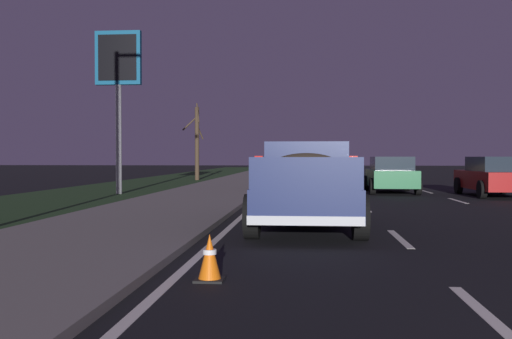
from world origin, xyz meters
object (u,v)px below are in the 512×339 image
at_px(sedan_red, 494,176).
at_px(gas_price_sign, 118,72).
at_px(sedan_green, 391,174).
at_px(sedan_black, 311,174).
at_px(bare_tree_far, 197,142).
at_px(traffic_cone_near, 210,258).
at_px(sedan_tan, 306,167).
at_px(pickup_truck, 306,182).

distance_m(sedan_red, gas_price_sign, 15.54).
bearing_deg(sedan_green, sedan_black, 85.22).
relative_size(sedan_red, bare_tree_far, 0.88).
relative_size(sedan_red, sedan_green, 1.00).
bearing_deg(traffic_cone_near, bare_tree_far, 11.29).
xyz_separation_m(sedan_green, bare_tree_far, (12.37, 10.79, 1.75)).
distance_m(sedan_black, gas_price_sign, 9.21).
height_order(sedan_tan, sedan_black, same).
height_order(pickup_truck, sedan_green, pickup_truck).
relative_size(sedan_tan, sedan_black, 0.99).
bearing_deg(sedan_red, bare_tree_far, 45.40).
bearing_deg(bare_tree_far, traffic_cone_near, -168.71).
bearing_deg(sedan_tan, sedan_black, -179.25).
relative_size(pickup_truck, sedan_green, 1.22).
xyz_separation_m(sedan_black, traffic_cone_near, (-18.13, 1.36, -0.50)).
bearing_deg(gas_price_sign, sedan_black, -74.91).
bearing_deg(pickup_truck, traffic_cone_near, 167.86).
bearing_deg(gas_price_sign, sedan_red, -90.16).
xyz_separation_m(sedan_red, sedan_black, (2.17, 7.06, 0.00)).
bearing_deg(bare_tree_far, sedan_green, -138.89).
xyz_separation_m(sedan_green, traffic_cone_near, (-17.84, 4.76, -0.50)).
bearing_deg(sedan_red, pickup_truck, 145.35).
height_order(sedan_green, gas_price_sign, gas_price_sign).
bearing_deg(traffic_cone_near, pickup_truck, -12.14).
xyz_separation_m(sedan_red, sedan_tan, (17.56, 7.26, 0.00)).
xyz_separation_m(sedan_red, traffic_cone_near, (-15.96, 8.42, -0.50)).
distance_m(sedan_red, sedan_tan, 19.01).
relative_size(sedan_tan, sedan_green, 0.99).
bearing_deg(sedan_red, gas_price_sign, 89.84).
bearing_deg(bare_tree_far, gas_price_sign, 177.98).
distance_m(pickup_truck, traffic_cone_near, 5.65).
bearing_deg(sedan_green, pickup_truck, 163.84).
bearing_deg(sedan_green, sedan_red, -117.27).
bearing_deg(sedan_green, bare_tree_far, 41.11).
height_order(sedan_black, gas_price_sign, gas_price_sign).
distance_m(sedan_black, bare_tree_far, 14.27).
relative_size(sedan_tan, traffic_cone_near, 7.59).
distance_m(sedan_tan, traffic_cone_near, 33.54).
bearing_deg(sedan_black, sedan_green, -94.78).
relative_size(pickup_truck, traffic_cone_near, 9.35).
height_order(sedan_black, traffic_cone_near, sedan_black).
xyz_separation_m(sedan_black, gas_price_sign, (-2.13, 7.89, 4.24)).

